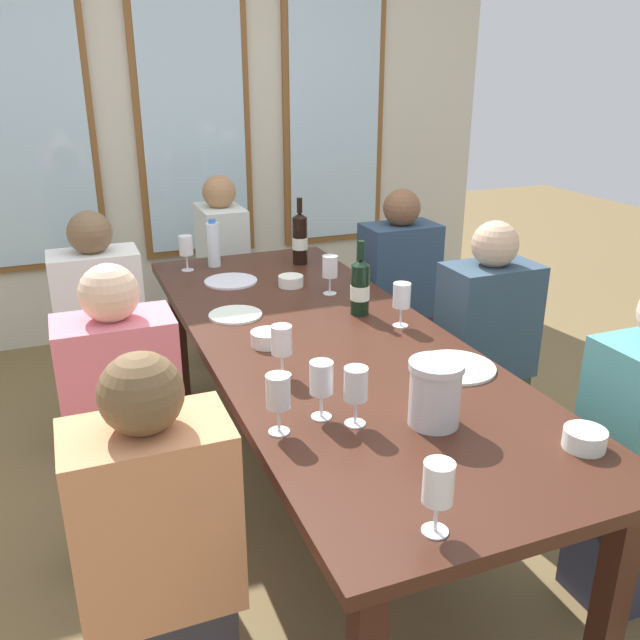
{
  "coord_description": "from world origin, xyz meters",
  "views": [
    {
      "loc": [
        -0.87,
        -2.15,
        1.69
      ],
      "look_at": [
        0.0,
        0.04,
        0.79
      ],
      "focal_mm": 37.63,
      "sensor_mm": 36.0,
      "label": 1
    }
  ],
  "objects_px": {
    "seated_person_4": "(125,429)",
    "white_plate_2": "(231,281)",
    "white_plate_0": "(235,315)",
    "wine_glass_2": "(356,385)",
    "wine_glass_0": "(330,269)",
    "seated_person_6": "(223,275)",
    "wine_glass_3": "(278,394)",
    "wine_glass_7": "(438,484)",
    "wine_bottle_1": "(300,238)",
    "wine_glass_6": "(186,246)",
    "seated_person_1": "(398,300)",
    "tasting_bowl_1": "(585,439)",
    "wine_glass_4": "(321,381)",
    "wine_bottle_0": "(360,287)",
    "seated_person_0": "(103,338)",
    "tasting_bowl_0": "(268,338)",
    "tasting_bowl_2": "(291,281)",
    "wine_glass_1": "(282,343)",
    "white_plate_1": "(455,367)",
    "seated_person_2": "(160,572)",
    "metal_pitcher": "(435,393)",
    "seated_person_5": "(484,356)",
    "water_bottle": "(213,244)",
    "dining_table": "(324,353)",
    "wine_glass_5": "(402,298)"
  },
  "relations": [
    {
      "from": "seated_person_4",
      "to": "white_plate_2",
      "type": "bearing_deg",
      "value": 54.0
    },
    {
      "from": "white_plate_0",
      "to": "wine_glass_2",
      "type": "distance_m",
      "value": 0.98
    },
    {
      "from": "wine_glass_0",
      "to": "seated_person_6",
      "type": "distance_m",
      "value": 1.21
    },
    {
      "from": "wine_glass_3",
      "to": "wine_glass_7",
      "type": "xyz_separation_m",
      "value": [
        0.18,
        -0.53,
        0.0
      ]
    },
    {
      "from": "wine_bottle_1",
      "to": "wine_glass_6",
      "type": "height_order",
      "value": "wine_bottle_1"
    },
    {
      "from": "wine_glass_2",
      "to": "seated_person_1",
      "type": "relative_size",
      "value": 0.16
    },
    {
      "from": "tasting_bowl_1",
      "to": "wine_glass_4",
      "type": "bearing_deg",
      "value": 145.14
    },
    {
      "from": "wine_bottle_1",
      "to": "seated_person_1",
      "type": "relative_size",
      "value": 0.3
    },
    {
      "from": "wine_glass_0",
      "to": "seated_person_1",
      "type": "bearing_deg",
      "value": 33.95
    },
    {
      "from": "wine_bottle_0",
      "to": "tasting_bowl_1",
      "type": "distance_m",
      "value": 1.16
    },
    {
      "from": "white_plate_2",
      "to": "seated_person_0",
      "type": "bearing_deg",
      "value": 174.5
    },
    {
      "from": "tasting_bowl_0",
      "to": "wine_glass_0",
      "type": "relative_size",
      "value": 0.7
    },
    {
      "from": "seated_person_6",
      "to": "wine_glass_6",
      "type": "bearing_deg",
      "value": -119.14
    },
    {
      "from": "tasting_bowl_2",
      "to": "seated_person_0",
      "type": "distance_m",
      "value": 0.89
    },
    {
      "from": "wine_bottle_1",
      "to": "wine_glass_3",
      "type": "bearing_deg",
      "value": -112.04
    },
    {
      "from": "white_plate_0",
      "to": "wine_glass_4",
      "type": "relative_size",
      "value": 1.24
    },
    {
      "from": "wine_glass_7",
      "to": "seated_person_0",
      "type": "xyz_separation_m",
      "value": [
        -0.55,
        1.96,
        -0.34
      ]
    },
    {
      "from": "wine_glass_1",
      "to": "seated_person_1",
      "type": "distance_m",
      "value": 1.51
    },
    {
      "from": "white_plate_2",
      "to": "seated_person_0",
      "type": "relative_size",
      "value": 0.22
    },
    {
      "from": "white_plate_1",
      "to": "white_plate_2",
      "type": "distance_m",
      "value": 1.28
    },
    {
      "from": "wine_glass_6",
      "to": "seated_person_2",
      "type": "relative_size",
      "value": 0.16
    },
    {
      "from": "tasting_bowl_1",
      "to": "wine_glass_4",
      "type": "relative_size",
      "value": 0.65
    },
    {
      "from": "wine_glass_7",
      "to": "seated_person_0",
      "type": "relative_size",
      "value": 0.16
    },
    {
      "from": "wine_glass_4",
      "to": "wine_glass_6",
      "type": "distance_m",
      "value": 1.61
    },
    {
      "from": "tasting_bowl_1",
      "to": "tasting_bowl_2",
      "type": "bearing_deg",
      "value": 99.37
    },
    {
      "from": "metal_pitcher",
      "to": "tasting_bowl_0",
      "type": "bearing_deg",
      "value": 110.38
    },
    {
      "from": "metal_pitcher",
      "to": "seated_person_5",
      "type": "xyz_separation_m",
      "value": [
        0.71,
        0.74,
        -0.31
      ]
    },
    {
      "from": "wine_glass_2",
      "to": "wine_glass_4",
      "type": "xyz_separation_m",
      "value": [
        -0.07,
        0.07,
        -0.0
      ]
    },
    {
      "from": "white_plate_1",
      "to": "wine_glass_2",
      "type": "height_order",
      "value": "wine_glass_2"
    },
    {
      "from": "tasting_bowl_2",
      "to": "seated_person_1",
      "type": "xyz_separation_m",
      "value": [
        0.66,
        0.2,
        -0.24
      ]
    },
    {
      "from": "water_bottle",
      "to": "seated_person_1",
      "type": "xyz_separation_m",
      "value": [
        0.91,
        -0.26,
        -0.33
      ]
    },
    {
      "from": "tasting_bowl_1",
      "to": "wine_bottle_0",
      "type": "bearing_deg",
      "value": 96.14
    },
    {
      "from": "wine_glass_0",
      "to": "seated_person_0",
      "type": "distance_m",
      "value": 1.08
    },
    {
      "from": "white_plate_1",
      "to": "seated_person_0",
      "type": "distance_m",
      "value": 1.65
    },
    {
      "from": "wine_bottle_1",
      "to": "wine_glass_1",
      "type": "relative_size",
      "value": 1.93
    },
    {
      "from": "wine_glass_7",
      "to": "seated_person_0",
      "type": "bearing_deg",
      "value": 105.76
    },
    {
      "from": "white_plate_2",
      "to": "tasting_bowl_1",
      "type": "bearing_deg",
      "value": -73.95
    },
    {
      "from": "wine_glass_0",
      "to": "wine_glass_1",
      "type": "relative_size",
      "value": 1.0
    },
    {
      "from": "tasting_bowl_0",
      "to": "wine_glass_6",
      "type": "height_order",
      "value": "wine_glass_6"
    },
    {
      "from": "dining_table",
      "to": "seated_person_5",
      "type": "distance_m",
      "value": 0.76
    },
    {
      "from": "wine_glass_5",
      "to": "seated_person_6",
      "type": "xyz_separation_m",
      "value": [
        -0.31,
        1.6,
        -0.33
      ]
    },
    {
      "from": "white_plate_1",
      "to": "seated_person_6",
      "type": "xyz_separation_m",
      "value": [
        -0.3,
        2.02,
        -0.22
      ]
    },
    {
      "from": "wine_glass_2",
      "to": "wine_glass_5",
      "type": "height_order",
      "value": "same"
    },
    {
      "from": "metal_pitcher",
      "to": "wine_glass_1",
      "type": "relative_size",
      "value": 1.09
    },
    {
      "from": "metal_pitcher",
      "to": "seated_person_4",
      "type": "distance_m",
      "value": 1.09
    },
    {
      "from": "wine_bottle_1",
      "to": "tasting_bowl_1",
      "type": "relative_size",
      "value": 2.98
    },
    {
      "from": "wine_bottle_1",
      "to": "wine_glass_6",
      "type": "distance_m",
      "value": 0.57
    },
    {
      "from": "wine_bottle_1",
      "to": "tasting_bowl_1",
      "type": "bearing_deg",
      "value": -87.15
    },
    {
      "from": "tasting_bowl_2",
      "to": "seated_person_6",
      "type": "bearing_deg",
      "value": 94.97
    },
    {
      "from": "seated_person_6",
      "to": "white_plate_2",
      "type": "bearing_deg",
      "value": -100.84
    }
  ]
}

